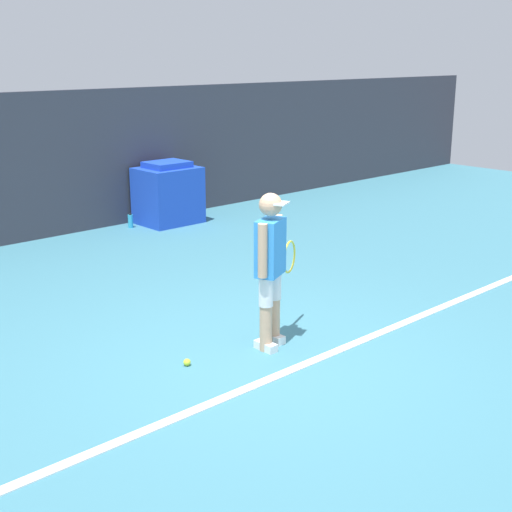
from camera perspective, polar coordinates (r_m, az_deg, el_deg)
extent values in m
plane|color=teal|center=(6.77, 0.89, -8.30)|extent=(24.00, 24.00, 0.00)
cube|color=white|center=(6.56, 2.86, -9.09)|extent=(21.60, 0.10, 0.01)
cylinder|color=tan|center=(6.90, 0.79, -5.78)|extent=(0.12, 0.12, 0.46)
cylinder|color=white|center=(6.77, 0.80, -2.89)|extent=(0.14, 0.14, 0.28)
cube|color=white|center=(6.97, 0.78, -7.22)|extent=(0.10, 0.24, 0.08)
cylinder|color=tan|center=(7.09, 1.44, -5.17)|extent=(0.12, 0.12, 0.46)
cylinder|color=white|center=(6.96, 1.46, -2.35)|extent=(0.14, 0.14, 0.28)
cube|color=white|center=(7.16, 1.43, -6.58)|extent=(0.10, 0.24, 0.08)
cube|color=#338CE0|center=(6.74, 1.16, 0.70)|extent=(0.39, 0.32, 0.54)
sphere|color=tan|center=(6.65, 1.18, 4.13)|extent=(0.22, 0.22, 0.22)
cube|color=white|center=(6.61, 1.99, 4.23)|extent=(0.21, 0.18, 0.02)
cylinder|color=tan|center=(6.56, 0.54, 0.42)|extent=(0.09, 0.09, 0.51)
cylinder|color=tan|center=(6.92, 1.75, 1.23)|extent=(0.09, 0.09, 0.51)
cylinder|color=black|center=(7.07, 1.99, -0.60)|extent=(0.18, 0.11, 0.03)
torus|color=yellow|center=(7.30, 2.69, -0.07)|extent=(0.32, 0.16, 0.34)
sphere|color=#D1E533|center=(6.67, -5.54, -8.46)|extent=(0.07, 0.07, 0.07)
cube|color=blue|center=(12.11, -7.05, 4.84)|extent=(0.97, 0.80, 0.94)
cube|color=blue|center=(12.02, -7.13, 7.27)|extent=(0.68, 0.56, 0.10)
cylinder|color=#33ADD6|center=(11.92, -10.01, 2.76)|extent=(0.08, 0.08, 0.22)
cylinder|color=black|center=(11.90, -10.04, 3.33)|extent=(0.05, 0.05, 0.02)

